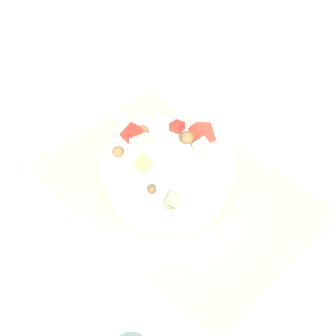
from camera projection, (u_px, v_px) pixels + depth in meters
ground_plane at (175, 189)px, 0.89m from camera, size 2.40×2.40×0.00m
placemat at (175, 188)px, 0.89m from camera, size 0.48×0.32×0.01m
salad_bowl at (168, 171)px, 0.86m from camera, size 0.24×0.24×0.12m
serving_spoon at (118, 115)px, 1.01m from camera, size 0.24×0.10×0.01m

